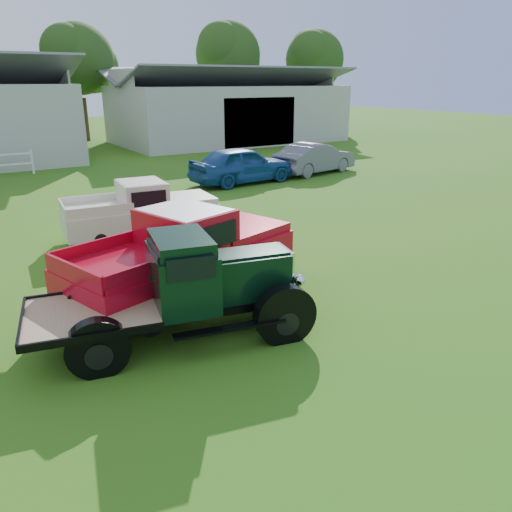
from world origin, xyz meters
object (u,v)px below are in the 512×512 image
vintage_flatbed (178,289)px  red_pickup (183,254)px  misc_car_blue (242,165)px  misc_car_grey (315,158)px  white_pickup (140,211)px

vintage_flatbed → red_pickup: red_pickup is taller
misc_car_blue → vintage_flatbed: bearing=141.7°
misc_car_blue → misc_car_grey: size_ratio=1.07×
red_pickup → white_pickup: red_pickup is taller
white_pickup → misc_car_blue: 8.72m
vintage_flatbed → misc_car_grey: size_ratio=1.07×
vintage_flatbed → white_pickup: (1.54, 6.18, -0.14)m
red_pickup → vintage_flatbed: bearing=-134.4°
vintage_flatbed → misc_car_blue: vintage_flatbed is taller
vintage_flatbed → white_pickup: vintage_flatbed is taller
vintage_flatbed → red_pickup: (0.85, 1.65, 0.01)m
misc_car_grey → white_pickup: bearing=106.9°
vintage_flatbed → red_pickup: bearing=74.7°
red_pickup → misc_car_grey: red_pickup is taller
red_pickup → misc_car_blue: red_pickup is taller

